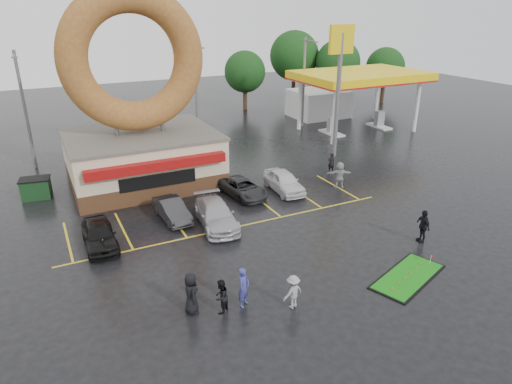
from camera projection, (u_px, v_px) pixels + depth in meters
name	position (u px, v px, depth m)	size (l,w,h in m)	color
ground	(263.00, 253.00, 23.81)	(120.00, 120.00, 0.00)	black
donut_shop	(139.00, 122.00, 31.60)	(10.20, 8.70, 13.50)	#472B19
gas_station	(341.00, 90.00, 47.93)	(12.30, 13.65, 5.90)	silver
shell_sign	(340.00, 67.00, 36.25)	(2.20, 0.36, 10.60)	slate
streetlight_left	(25.00, 108.00, 34.35)	(0.40, 2.21, 9.00)	slate
streetlight_mid	(196.00, 91.00, 40.93)	(0.40, 2.21, 9.00)	slate
streetlight_right	(304.00, 80.00, 46.69)	(0.40, 2.21, 9.00)	slate
tree_far_a	(338.00, 63.00, 57.33)	(5.60, 5.60, 8.00)	#332114
tree_far_b	(385.00, 67.00, 58.39)	(4.90, 4.90, 7.00)	#332114
tree_far_c	(294.00, 56.00, 58.74)	(6.30, 6.30, 9.00)	#332114
tree_far_d	(245.00, 72.00, 54.30)	(4.90, 4.90, 7.00)	#332114
car_black	(99.00, 235.00, 24.27)	(1.62, 4.02, 1.37)	black
car_dgrey	(172.00, 210.00, 27.37)	(1.31, 3.75, 1.24)	#2B2B2D
car_silver	(216.00, 214.00, 26.59)	(1.94, 4.77, 1.38)	#B5B4BA
car_grey	(243.00, 188.00, 30.70)	(1.94, 4.20, 1.17)	#28282A
car_white	(284.00, 181.00, 31.48)	(1.68, 4.19, 1.43)	silver
person_blue	(244.00, 287.00, 19.39)	(0.67, 0.44, 1.83)	navy
person_blackjkt	(221.00, 296.00, 19.02)	(0.75, 0.58, 1.54)	black
person_hoodie	(293.00, 292.00, 19.32)	(1.00, 0.57, 1.54)	gray
person_bystander	(191.00, 293.00, 18.97)	(0.91, 0.59, 1.86)	black
person_cameraman	(423.00, 226.00, 24.71)	(1.09, 0.45, 1.85)	black
person_walker_near	(340.00, 175.00, 32.01)	(1.75, 0.56, 1.89)	#9A9B9D
person_walker_far	(331.00, 163.00, 34.96)	(0.57, 0.38, 1.57)	black
dumpster	(36.00, 189.00, 30.39)	(1.80, 1.20, 1.30)	#173D1C
putting_green	(408.00, 276.00, 21.74)	(4.72, 3.27, 0.54)	black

